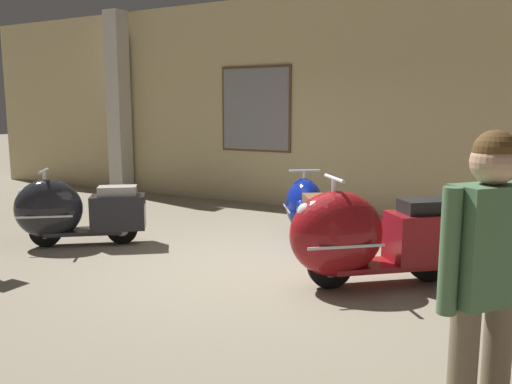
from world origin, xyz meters
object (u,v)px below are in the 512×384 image
at_px(scooter_2, 364,236).
at_px(scooter_1, 307,211).
at_px(scooter_0, 70,211).
at_px(visitor_0, 486,275).

bearing_deg(scooter_2, scooter_1, -88.36).
bearing_deg(scooter_0, scooter_2, 146.69).
height_order(scooter_1, scooter_2, scooter_2).
distance_m(scooter_1, visitor_0, 4.46).
relative_size(scooter_1, scooter_2, 0.89).
relative_size(scooter_0, scooter_2, 0.91).
relative_size(scooter_1, visitor_0, 0.92).
height_order(scooter_0, visitor_0, visitor_0).
height_order(scooter_2, visitor_0, visitor_0).
xyz_separation_m(scooter_0, visitor_0, (5.16, -2.02, 0.52)).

